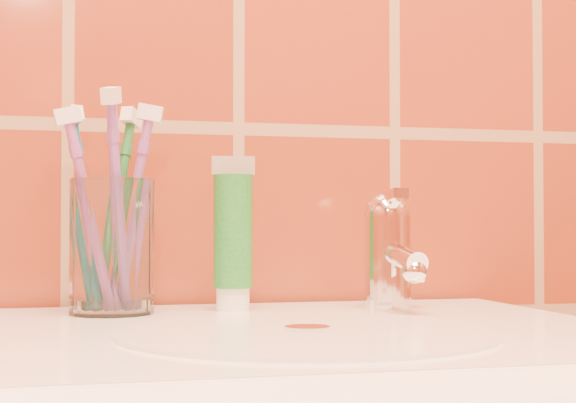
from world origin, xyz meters
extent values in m
cylinder|color=silver|center=(0.00, 0.91, 0.85)|extent=(0.30, 0.30, 0.00)
cylinder|color=white|center=(0.00, 0.91, 0.85)|extent=(0.04, 0.04, 0.00)
cylinder|color=white|center=(-0.14, 1.10, 0.91)|extent=(0.09, 0.09, 0.13)
cylinder|color=white|center=(-0.02, 1.11, 0.86)|extent=(0.03, 0.03, 0.02)
cylinder|color=#196D22|center=(-0.02, 1.11, 0.93)|extent=(0.04, 0.04, 0.11)
cube|color=beige|center=(-0.02, 1.11, 0.99)|extent=(0.04, 0.01, 0.02)
cylinder|color=white|center=(0.14, 1.09, 0.90)|extent=(0.05, 0.05, 0.09)
sphere|color=white|center=(0.14, 1.09, 0.94)|extent=(0.05, 0.05, 0.05)
cylinder|color=white|center=(0.14, 1.06, 0.91)|extent=(0.02, 0.09, 0.03)
cube|color=white|center=(0.14, 1.08, 0.96)|extent=(0.02, 0.06, 0.01)
camera|label=1|loc=(-0.18, 0.24, 0.93)|focal=55.00mm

